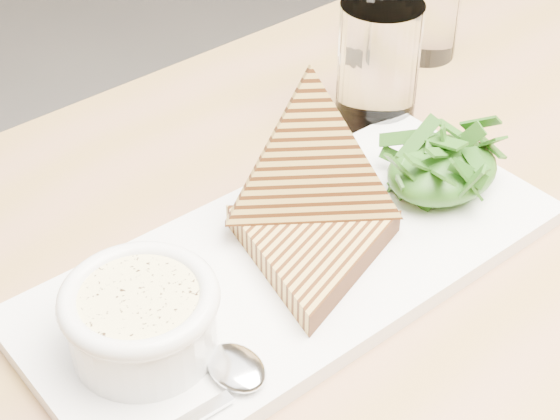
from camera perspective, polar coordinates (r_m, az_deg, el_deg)
table_top at (r=0.72m, az=11.73°, el=-4.69°), size 1.30×0.89×0.04m
table_leg_br at (r=1.49m, az=14.38°, el=2.45°), size 0.06×0.06×0.69m
platter at (r=0.68m, az=1.04°, el=-3.58°), size 0.44×0.21×0.02m
soup_bowl at (r=0.60m, az=-9.11°, el=-7.66°), size 0.10×0.10×0.04m
soup at (r=0.59m, az=-9.35°, el=-5.95°), size 0.09×0.09×0.01m
bowl_rim at (r=0.59m, az=-9.37°, el=-5.81°), size 0.11×0.11×0.01m
sandwich_flat at (r=0.67m, az=2.15°, el=-2.74°), size 0.21×0.21×0.02m
sandwich_lean at (r=0.68m, az=2.17°, el=2.69°), size 0.22×0.22×0.19m
salad_base at (r=0.75m, az=10.74°, el=2.65°), size 0.11×0.08×0.04m
arugula_pile at (r=0.75m, az=10.81°, el=3.07°), size 0.11×0.10×0.05m
spoon_bowl at (r=0.59m, az=-2.92°, el=-10.41°), size 0.04×0.05×0.01m
glass_near at (r=0.85m, az=6.55°, el=9.71°), size 0.08×0.08×0.12m
glass_far at (r=0.98m, az=9.85°, el=12.87°), size 0.07×0.07×0.10m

